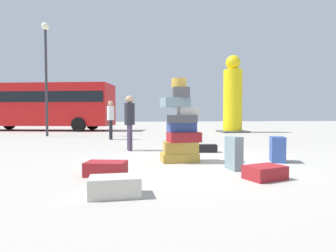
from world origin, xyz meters
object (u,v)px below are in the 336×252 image
Objects in this scene: yellow_dummy_statue at (233,98)px; suitcase_navy_white_trunk at (277,149)px; person_tourist_with_camera at (111,116)px; lamp_post at (46,62)px; suitcase_cream_behind_tower at (115,186)px; suitcase_slate_upright_blue at (234,153)px; person_bearded_onlooker at (130,118)px; suitcase_maroon_foreground_far at (265,172)px; parked_bus at (41,104)px; suitcase_tower at (181,130)px; suitcase_black_right_side at (203,148)px; suitcase_maroon_foreground_near at (106,169)px.

suitcase_navy_white_trunk is at bearing -107.30° from yellow_dummy_statue.
lamp_post is (-3.24, 2.36, 2.70)m from person_tourist_with_camera.
suitcase_cream_behind_tower is 0.11× the size of lamp_post.
yellow_dummy_statue is (6.60, 12.13, 1.98)m from suitcase_cream_behind_tower.
suitcase_slate_upright_blue is 0.39× the size of person_bearded_onlooker.
suitcase_maroon_foreground_far is at bearing -104.53° from suitcase_navy_white_trunk.
lamp_post reaches higher than person_tourist_with_camera.
parked_bus is 6.09m from lamp_post.
lamp_post reaches higher than suitcase_tower.
suitcase_navy_white_trunk is at bearing -48.18° from suitcase_black_right_side.
person_tourist_with_camera is at bearing -36.08° from lamp_post.
person_bearded_onlooker is (-2.10, 3.88, 0.84)m from suitcase_maroon_foreground_far.
yellow_dummy_statue is at bearing 52.94° from suitcase_maroon_foreground_far.
person_bearded_onlooker is (-3.20, 2.43, 0.67)m from suitcase_navy_white_trunk.
yellow_dummy_statue is (4.33, 8.38, 2.00)m from suitcase_black_right_side.
suitcase_cream_behind_tower is 0.40× the size of person_bearded_onlooker.
suitcase_black_right_side is (2.47, 2.55, -0.01)m from suitcase_maroon_foreground_near.
suitcase_slate_upright_blue is at bearing 16.97° from suitcase_maroon_foreground_near.
suitcase_maroon_foreground_far is at bearing -80.73° from suitcase_black_right_side.
parked_bus reaches higher than suitcase_black_right_side.
yellow_dummy_statue is (5.26, 9.79, 1.41)m from suitcase_tower.
suitcase_slate_upright_blue is 0.98× the size of suitcase_cream_behind_tower.
suitcase_cream_behind_tower is 0.39× the size of person_tourist_with_camera.
yellow_dummy_statue reaches higher than suitcase_maroon_foreground_near.
suitcase_navy_white_trunk is at bearing 35.98° from suitcase_maroon_foreground_far.
person_tourist_with_camera reaches higher than person_bearded_onlooker.
suitcase_maroon_foreground_near reaches higher than suitcase_black_right_side.
person_bearded_onlooker is 10.04m from yellow_dummy_statue.
person_bearded_onlooker is at bearing -56.98° from lamp_post.
person_tourist_with_camera is (-0.52, 8.23, 0.86)m from suitcase_cream_behind_tower.
lamp_post reaches higher than suitcase_maroon_foreground_far.
suitcase_maroon_foreground_far is at bearing 19.76° from person_bearded_onlooker.
person_tourist_with_camera is 0.30× the size of lamp_post.
suitcase_maroon_foreground_near is at bearing -16.46° from person_bearded_onlooker.
person_tourist_with_camera is at bearing -177.36° from person_bearded_onlooker.
yellow_dummy_statue is (6.80, 10.92, 1.98)m from suitcase_maroon_foreground_near.
suitcase_slate_upright_blue is at bearing -57.41° from lamp_post.
suitcase_cream_behind_tower is at bearing 176.27° from suitcase_maroon_foreground_far.
suitcase_maroon_foreground_near is 0.40× the size of person_tourist_with_camera.
suitcase_navy_white_trunk is 0.12× the size of yellow_dummy_statue.
suitcase_navy_white_trunk reaches higher than suitcase_black_right_side.
suitcase_navy_white_trunk is (1.29, 0.66, -0.04)m from suitcase_slate_upright_blue.
suitcase_tower is 3.29× the size of suitcase_navy_white_trunk.
person_tourist_with_camera reaches higher than suitcase_slate_upright_blue.
parked_bus is (-12.27, 3.94, -0.27)m from yellow_dummy_statue.
suitcase_maroon_foreground_near is at bearing -145.06° from suitcase_navy_white_trunk.
suitcase_black_right_side is 0.46× the size of person_bearded_onlooker.
suitcase_cream_behind_tower is (-1.33, -2.34, -0.57)m from suitcase_tower.
yellow_dummy_statue is 12.89m from parked_bus.
parked_bus is (-8.02, 15.51, 1.73)m from suitcase_maroon_foreground_far.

